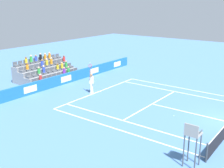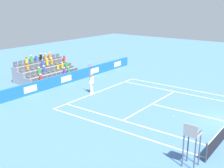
% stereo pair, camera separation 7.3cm
% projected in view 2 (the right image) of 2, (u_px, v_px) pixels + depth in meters
% --- Properties ---
extents(line_baseline, '(10.97, 0.10, 0.01)m').
position_uv_depth(line_baseline, '(99.00, 91.00, 25.90)').
color(line_baseline, white).
rests_on(line_baseline, ground).
extents(line_service, '(8.23, 0.10, 0.01)m').
position_uv_depth(line_service, '(152.00, 104.00, 22.73)').
color(line_service, white).
rests_on(line_service, ground).
extents(line_centre_service, '(0.10, 6.40, 0.01)m').
position_uv_depth(line_centre_service, '(190.00, 113.00, 20.88)').
color(line_centre_service, white).
rests_on(line_centre_service, ground).
extents(line_singles_sideline_left, '(0.10, 11.89, 0.01)m').
position_uv_depth(line_singles_sideline_left, '(128.00, 122.00, 19.31)').
color(line_singles_sideline_left, white).
rests_on(line_singles_sideline_left, ground).
extents(line_singles_sideline_right, '(0.10, 11.89, 0.01)m').
position_uv_depth(line_singles_sideline_right, '(179.00, 92.00, 25.62)').
color(line_singles_sideline_right, white).
rests_on(line_singles_sideline_right, ground).
extents(line_doubles_sideline_left, '(0.10, 11.89, 0.01)m').
position_uv_depth(line_doubles_sideline_left, '(116.00, 129.00, 18.26)').
color(line_doubles_sideline_left, white).
rests_on(line_doubles_sideline_left, ground).
extents(line_doubles_sideline_right, '(0.10, 11.89, 0.01)m').
position_uv_depth(line_doubles_sideline_right, '(185.00, 89.00, 26.67)').
color(line_doubles_sideline_right, white).
rests_on(line_doubles_sideline_right, ground).
extents(line_centre_mark, '(0.10, 0.20, 0.01)m').
position_uv_depth(line_centre_mark, '(100.00, 92.00, 25.85)').
color(line_centre_mark, white).
rests_on(line_centre_mark, ground).
extents(sponsor_barrier, '(21.66, 0.22, 1.04)m').
position_uv_depth(sponsor_barrier, '(66.00, 79.00, 28.26)').
color(sponsor_barrier, '#1E66AD').
rests_on(sponsor_barrier, ground).
extents(tennis_player, '(0.54, 0.42, 2.85)m').
position_uv_depth(tennis_player, '(91.00, 82.00, 25.20)').
color(tennis_player, white).
rests_on(tennis_player, ground).
extents(umpire_chair, '(0.70, 0.70, 2.34)m').
position_uv_depth(umpire_chair, '(192.00, 139.00, 13.71)').
color(umpire_chair, '#474C54').
rests_on(umpire_chair, ground).
extents(stadium_stand, '(6.20, 3.80, 2.63)m').
position_uv_depth(stadium_stand, '(46.00, 72.00, 29.92)').
color(stadium_stand, gray).
rests_on(stadium_stand, ground).
extents(loose_tennis_ball, '(0.07, 0.07, 0.07)m').
position_uv_depth(loose_tennis_ball, '(174.00, 116.00, 20.30)').
color(loose_tennis_ball, '#D1E533').
rests_on(loose_tennis_ball, ground).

